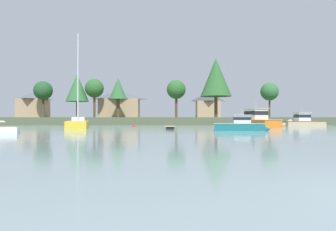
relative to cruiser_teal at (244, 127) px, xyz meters
name	(u,v)px	position (x,y,z in m)	size (l,w,h in m)	color
far_shore_bank	(181,120)	(-4.62, 56.14, 0.42)	(209.84, 55.46, 1.67)	#4C563D
cruiser_teal	(244,127)	(0.00, 0.00, 0.00)	(6.75, 2.71, 3.32)	#196B70
cruiser_sand	(299,123)	(15.28, 20.39, 0.14)	(8.40, 3.15, 4.47)	tan
sailboat_yellow	(78,126)	(-22.02, 8.99, -0.13)	(4.48, 9.68, 14.36)	gold
cruiser_orange	(255,123)	(4.92, 12.95, 0.28)	(5.44, 9.70, 5.30)	orange
dinghy_black	(170,128)	(-8.70, 5.03, -0.27)	(1.19, 2.97, 0.58)	black
mooring_buoy_red	(134,126)	(-14.71, 17.55, -0.33)	(0.48, 0.48, 0.53)	red
shore_tree_left	(43,91)	(-44.66, 54.49, 8.97)	(5.40, 5.40, 10.51)	brown
shore_tree_right	(77,88)	(-33.90, 51.12, 9.56)	(6.34, 6.34, 12.22)	brown
shore_tree_left_mid	(176,90)	(-6.61, 39.86, 7.99)	(4.63, 4.63, 9.14)	brown
shore_tree_right_mid	(118,89)	(-22.11, 48.68, 8.98)	(4.73, 4.73, 10.78)	brown
shore_tree_center_left	(269,92)	(16.73, 41.29, 7.65)	(4.45, 4.45, 8.66)	brown
shore_tree_center	(94,89)	(-29.04, 50.92, 9.29)	(5.21, 5.21, 10.73)	brown
shore_tree_inland_a	(216,78)	(2.07, 33.49, 10.18)	(7.00, 7.00, 13.25)	brown
cottage_hillside	(120,103)	(-22.94, 57.39, 5.46)	(12.48, 8.06, 8.13)	tan
cottage_behind_trees	(208,105)	(4.76, 66.53, 5.51)	(8.15, 7.03, 8.23)	tan
cottage_eastern	(33,104)	(-50.31, 61.25, 5.31)	(8.62, 7.88, 7.88)	tan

